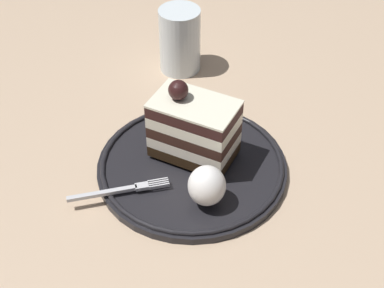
% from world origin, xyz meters
% --- Properties ---
extents(ground_plane, '(2.40, 2.40, 0.00)m').
position_xyz_m(ground_plane, '(0.00, 0.00, 0.00)').
color(ground_plane, tan).
extents(dessert_plate, '(0.24, 0.24, 0.02)m').
position_xyz_m(dessert_plate, '(-0.02, 0.03, 0.01)').
color(dessert_plate, black).
rests_on(dessert_plate, ground_plane).
extents(cake_slice, '(0.11, 0.08, 0.11)m').
position_xyz_m(cake_slice, '(-0.03, 0.05, 0.06)').
color(cake_slice, black).
rests_on(cake_slice, dessert_plate).
extents(whipped_cream_dollop, '(0.04, 0.04, 0.05)m').
position_xyz_m(whipped_cream_dollop, '(0.03, -0.02, 0.04)').
color(whipped_cream_dollop, white).
rests_on(whipped_cream_dollop, dessert_plate).
extents(fork, '(0.09, 0.10, 0.00)m').
position_xyz_m(fork, '(-0.06, -0.06, 0.02)').
color(fork, silver).
rests_on(fork, dessert_plate).
extents(drink_glass_near, '(0.06, 0.06, 0.10)m').
position_xyz_m(drink_glass_near, '(-0.17, 0.21, 0.04)').
color(drink_glass_near, silver).
rests_on(drink_glass_near, ground_plane).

